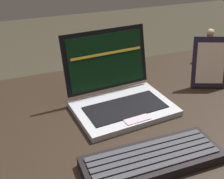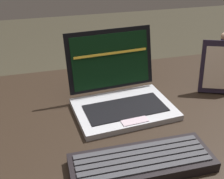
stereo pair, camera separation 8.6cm
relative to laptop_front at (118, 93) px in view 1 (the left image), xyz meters
name	(u,v)px [view 1 (the left image)]	position (x,y,z in m)	size (l,w,h in m)	color
desk	(103,133)	(-0.07, -0.05, -0.11)	(1.46, 0.76, 0.70)	black
laptop_front	(118,93)	(0.00, 0.00, 0.00)	(0.32, 0.28, 0.22)	#B2B3B9
external_keyboard	(152,160)	(-0.03, -0.28, -0.03)	(0.35, 0.13, 0.03)	black
photo_frame	(210,63)	(0.36, 0.01, 0.04)	(0.13, 0.10, 0.18)	black
figurine_stand	(206,57)	(0.49, 0.18, -0.02)	(0.07, 0.07, 0.05)	black
figurine	(209,39)	(0.49, 0.18, 0.06)	(0.03, 0.03, 0.10)	navy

